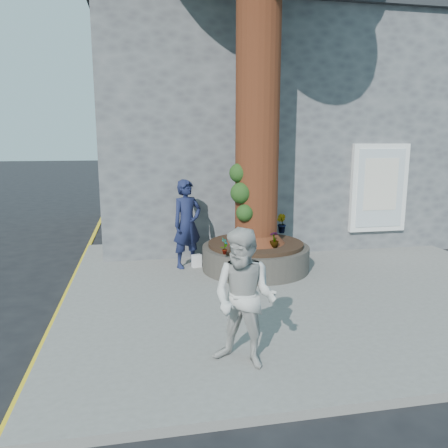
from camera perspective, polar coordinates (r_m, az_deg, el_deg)
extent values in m
plane|color=black|center=(7.61, 2.16, -11.36)|extent=(120.00, 120.00, 0.00)
cube|color=slate|center=(8.91, 10.19, -7.75)|extent=(9.00, 8.00, 0.12)
cube|color=yellow|center=(8.49, -20.31, -9.64)|extent=(0.10, 30.00, 0.01)
cube|color=#4D4F53|center=(14.65, 5.43, 11.30)|extent=(10.00, 8.00, 6.00)
cube|color=black|center=(15.01, 5.67, 23.41)|extent=(10.30, 8.30, 0.30)
cube|color=white|center=(11.68, 19.58, 4.45)|extent=(1.50, 0.12, 2.20)
cube|color=silver|center=(11.63, 19.73, 4.42)|extent=(1.25, 0.04, 1.95)
cube|color=silver|center=(11.60, 19.81, 4.89)|extent=(0.90, 0.02, 1.30)
cylinder|color=black|center=(9.51, 4.13, -4.38)|extent=(2.30, 2.30, 0.52)
cylinder|color=black|center=(9.44, 4.16, -2.63)|extent=(2.04, 2.04, 0.08)
cylinder|color=#432110|center=(9.32, 4.50, 20.67)|extent=(0.90, 0.90, 7.50)
cone|color=#432110|center=(9.36, 4.19, -0.30)|extent=(1.24, 1.24, 0.70)
sphere|color=#1C3B13|center=(8.96, 2.24, 4.07)|extent=(0.44, 0.44, 0.44)
sphere|color=#1C3B13|center=(8.93, 2.74, 1.46)|extent=(0.36, 0.36, 0.36)
sphere|color=#1C3B13|center=(9.03, 1.96, 6.68)|extent=(0.40, 0.40, 0.40)
imported|color=#161C3D|center=(9.54, -4.84, 0.01)|extent=(0.84, 0.73, 1.93)
imported|color=beige|center=(5.39, 2.68, -9.69)|extent=(1.07, 1.03, 1.73)
cube|color=white|center=(9.69, -3.60, -4.82)|extent=(0.22, 0.17, 0.28)
imported|color=gray|center=(8.40, 0.08, -2.88)|extent=(0.19, 0.21, 0.32)
imported|color=gray|center=(10.42, 7.48, 0.07)|extent=(0.30, 0.31, 0.44)
imported|color=gray|center=(8.98, 6.57, -2.02)|extent=(0.19, 0.19, 0.33)
imported|color=gray|center=(10.33, 5.93, -0.44)|extent=(0.31, 0.32, 0.28)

